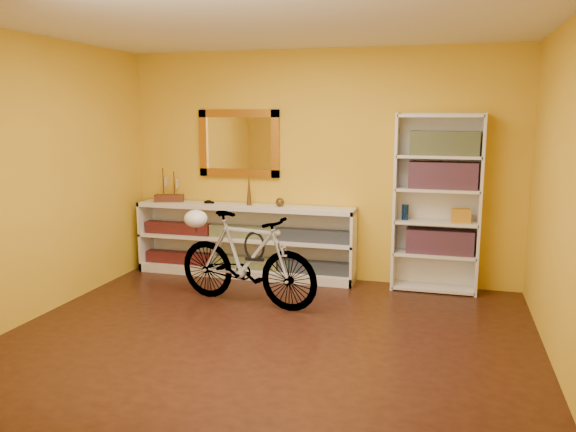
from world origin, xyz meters
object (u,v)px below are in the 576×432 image
(console_unit, at_px, (244,241))
(helmet, at_px, (196,219))
(bookcase, at_px, (437,204))
(bicycle, at_px, (247,259))

(console_unit, distance_m, helmet, 0.95)
(console_unit, relative_size, helmet, 10.61)
(bookcase, xyz_separation_m, bicycle, (-1.79, -0.98, -0.48))
(bookcase, bearing_deg, helmet, -160.27)
(helmet, bearing_deg, bicycle, -11.62)
(console_unit, bearing_deg, bookcase, 0.66)
(bookcase, height_order, helmet, bookcase)
(console_unit, relative_size, bicycle, 1.64)
(bicycle, distance_m, helmet, 0.70)
(bicycle, height_order, helmet, bicycle)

